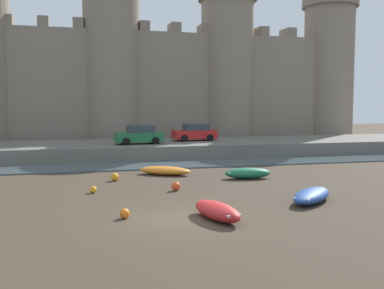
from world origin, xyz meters
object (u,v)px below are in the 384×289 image
rowboat_foreground_right (217,211)px  mooring_buoy_near_shore (93,190)px  rowboat_midflat_left (165,170)px  car_quay_centre_east (139,135)px  car_quay_east (195,133)px  mooring_buoy_near_channel (125,213)px  mooring_buoy_mid_mud (115,177)px  rowboat_near_channel_left (248,173)px  mooring_buoy_off_centre (176,186)px  rowboat_foreground_centre (312,195)px

rowboat_foreground_right → mooring_buoy_near_shore: size_ratio=8.69×
rowboat_midflat_left → car_quay_centre_east: car_quay_centre_east is taller
rowboat_foreground_right → car_quay_east: (5.58, 24.22, 1.62)m
mooring_buoy_near_channel → mooring_buoy_mid_mud: mooring_buoy_mid_mud is taller
rowboat_foreground_right → rowboat_near_channel_left: bearing=61.5°
mooring_buoy_mid_mud → car_quay_centre_east: bearing=74.9°
rowboat_foreground_right → car_quay_east: 24.91m
mooring_buoy_near_channel → mooring_buoy_off_centre: size_ratio=0.86×
car_quay_east → mooring_buoy_mid_mud: bearing=-122.2°
mooring_buoy_mid_mud → mooring_buoy_off_centre: bearing=-53.8°
mooring_buoy_mid_mud → rowboat_foreground_centre: bearing=-44.4°
mooring_buoy_near_channel → car_quay_east: 24.91m
rowboat_foreground_right → rowboat_foreground_centre: bearing=20.5°
mooring_buoy_near_channel → mooring_buoy_mid_mud: bearing=87.5°
rowboat_midflat_left → car_quay_east: bearing=66.6°
rowboat_near_channel_left → rowboat_midflat_left: size_ratio=0.82×
mooring_buoy_near_channel → mooring_buoy_near_shore: size_ratio=1.13×
rowboat_foreground_centre → mooring_buoy_near_channel: bearing=-174.3°
rowboat_midflat_left → mooring_buoy_near_shore: size_ratio=10.01×
car_quay_centre_east → mooring_buoy_off_centre: bearing=-90.9°
rowboat_near_channel_left → car_quay_centre_east: car_quay_centre_east is taller
rowboat_near_channel_left → mooring_buoy_near_channel: (-8.49, -8.00, -0.16)m
rowboat_midflat_left → mooring_buoy_off_centre: rowboat_midflat_left is taller
mooring_buoy_near_shore → car_quay_centre_east: size_ratio=0.09×
rowboat_foreground_right → car_quay_east: bearing=77.0°
mooring_buoy_mid_mud → car_quay_centre_east: car_quay_centre_east is taller
rowboat_foreground_right → rowboat_midflat_left: bearing=88.8°
mooring_buoy_off_centre → car_quay_east: 18.85m
rowboat_near_channel_left → mooring_buoy_near_channel: size_ratio=7.26×
car_quay_centre_east → mooring_buoy_near_shore: bearing=-106.8°
rowboat_foreground_centre → rowboat_midflat_left: rowboat_foreground_centre is taller
car_quay_centre_east → rowboat_foreground_right: bearing=-90.0°
rowboat_midflat_left → car_quay_centre_east: size_ratio=0.87×
mooring_buoy_mid_mud → mooring_buoy_near_shore: bearing=-112.1°
mooring_buoy_mid_mud → car_quay_centre_east: 12.17m
mooring_buoy_near_channel → mooring_buoy_off_centre: mooring_buoy_off_centre is taller
mooring_buoy_off_centre → car_quay_centre_east: (0.24, 15.58, 1.75)m
mooring_buoy_off_centre → car_quay_centre_east: 15.68m
rowboat_foreground_right → mooring_buoy_mid_mud: bearing=107.0°
rowboat_midflat_left → mooring_buoy_off_centre: 5.57m
rowboat_foreground_centre → rowboat_near_channel_left: 7.12m
car_quay_centre_east → car_quay_east: (5.59, 2.26, 0.00)m
rowboat_foreground_centre → mooring_buoy_mid_mud: size_ratio=7.24×
car_quay_east → mooring_buoy_near_channel: bearing=-111.6°
mooring_buoy_near_shore → rowboat_foreground_right: bearing=-56.2°
mooring_buoy_near_channel → car_quay_centre_east: bearing=80.4°
mooring_buoy_near_shore → mooring_buoy_mid_mud: size_ratio=0.75×
mooring_buoy_near_shore → car_quay_east: bearing=59.7°
rowboat_midflat_left → car_quay_centre_east: bearing=91.5°
rowboat_foreground_centre → mooring_buoy_off_centre: rowboat_foreground_centre is taller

